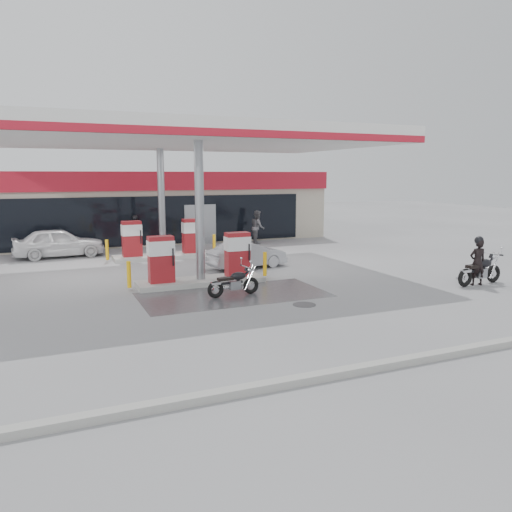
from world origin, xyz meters
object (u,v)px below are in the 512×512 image
at_px(pump_island_near, 201,264).
at_px(sedan_white, 59,243).
at_px(attendant, 258,227).
at_px(main_motorcycle, 480,271).
at_px(parked_motorcycle, 234,283).
at_px(hatchback_silver, 247,255).
at_px(pump_island_far, 163,243).
at_px(biker_main, 477,262).
at_px(biker_walking, 135,232).
at_px(parked_car_right, 214,229).

height_order(pump_island_near, sedan_white, pump_island_near).
bearing_deg(attendant, main_motorcycle, -153.88).
xyz_separation_m(parked_motorcycle, attendant, (5.52, 10.91, 0.53)).
height_order(pump_island_near, hatchback_silver, pump_island_near).
relative_size(attendant, hatchback_silver, 0.56).
distance_m(pump_island_far, hatchback_silver, 4.65).
relative_size(main_motorcycle, biker_main, 1.30).
height_order(pump_island_near, biker_main, pump_island_near).
distance_m(pump_island_near, biker_walking, 9.82).
distance_m(attendant, parked_car_right, 3.55).
bearing_deg(hatchback_silver, pump_island_near, 120.67).
bearing_deg(biker_walking, attendant, -46.62).
bearing_deg(pump_island_far, attendant, 25.02).
distance_m(pump_island_near, hatchback_silver, 3.46).
distance_m(parked_motorcycle, sedan_white, 11.42).
xyz_separation_m(parked_motorcycle, parked_car_right, (4.02, 14.11, 0.16)).
distance_m(parked_motorcycle, attendant, 12.24).
bearing_deg(biker_walking, parked_car_right, -14.68).
distance_m(parked_motorcycle, parked_car_right, 14.67).
bearing_deg(biker_walking, pump_island_far, -119.03).
distance_m(parked_motorcycle, biker_walking, 11.97).
bearing_deg(pump_island_far, biker_walking, 98.97).
bearing_deg(biker_walking, biker_main, -93.63).
bearing_deg(sedan_white, pump_island_far, -119.95).
bearing_deg(hatchback_silver, biker_walking, 14.49).
height_order(parked_motorcycle, biker_walking, biker_walking).
relative_size(pump_island_near, main_motorcycle, 2.41).
bearing_deg(sedan_white, attendant, -90.20).
bearing_deg(biker_walking, pump_island_near, -124.50).
height_order(main_motorcycle, biker_main, biker_main).
bearing_deg(sedan_white, hatchback_silver, -133.72).
distance_m(biker_main, sedan_white, 18.04).
bearing_deg(main_motorcycle, biker_main, -178.81).
distance_m(hatchback_silver, biker_walking, 8.28).
relative_size(pump_island_far, biker_walking, 3.10).
height_order(pump_island_near, biker_walking, pump_island_near).
relative_size(pump_island_near, attendant, 2.74).
bearing_deg(attendant, pump_island_far, 127.74).
distance_m(main_motorcycle, biker_walking, 16.83).
bearing_deg(parked_motorcycle, biker_main, -17.28).
xyz_separation_m(attendant, parked_car_right, (-1.50, 3.20, -0.37)).
relative_size(pump_island_far, main_motorcycle, 2.41).
height_order(main_motorcycle, parked_car_right, parked_car_right).
height_order(pump_island_far, main_motorcycle, pump_island_far).
bearing_deg(hatchback_silver, main_motorcycle, -142.96).
bearing_deg(parked_car_right, biker_main, 172.66).
relative_size(parked_car_right, biker_walking, 2.48).
xyz_separation_m(pump_island_far, attendant, (6.00, 2.80, 0.23)).
distance_m(parked_motorcycle, hatchback_silver, 4.84).
height_order(biker_main, parked_car_right, biker_main).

